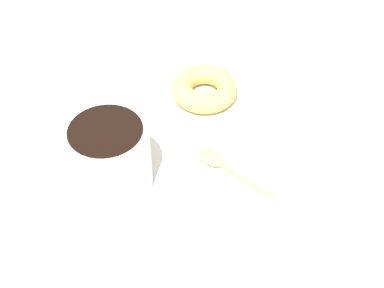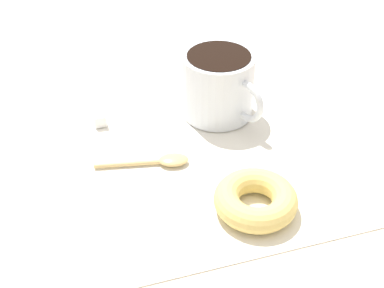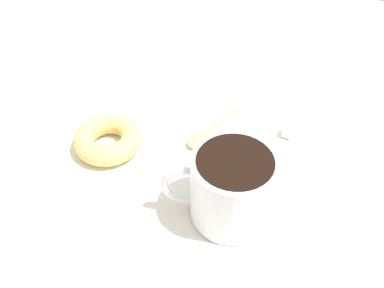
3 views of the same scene
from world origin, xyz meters
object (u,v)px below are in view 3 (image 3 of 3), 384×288
object	(u,v)px
coffee_cup	(231,187)
spoon	(204,135)
donut	(108,139)
sugar_cube	(289,131)

from	to	relation	value
coffee_cup	spoon	bearing A→B (deg)	39.97
coffee_cup	donut	bearing A→B (deg)	83.24
coffee_cup	spoon	distance (cm)	13.66
sugar_cube	spoon	bearing A→B (deg)	120.07
coffee_cup	donut	world-z (taller)	coffee_cup
spoon	sugar_cube	xyz separation A→B (cm)	(5.91, -10.20, 0.35)
donut	sugar_cube	size ratio (longest dim) A/B	6.02
spoon	donut	bearing A→B (deg)	126.48
donut	coffee_cup	bearing A→B (deg)	-96.76
spoon	sugar_cube	size ratio (longest dim) A/B	7.53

